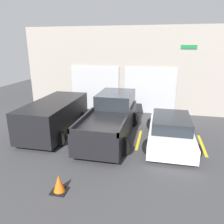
# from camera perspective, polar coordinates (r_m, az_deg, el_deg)

# --- Properties ---
(ground_plane) EXTENTS (28.00, 28.00, 0.00)m
(ground_plane) POSITION_cam_1_polar(r_m,az_deg,el_deg) (11.75, 0.91, -3.90)
(ground_plane) COLOR #3D3D3F
(shophouse_building) EXTENTS (13.37, 0.68, 5.33)m
(shophouse_building) POSITION_cam_1_polar(r_m,az_deg,el_deg) (14.29, 3.64, 10.72)
(shophouse_building) COLOR #9E9389
(shophouse_building) RESTS_ON ground
(pickup_truck) EXTENTS (2.44, 5.33, 1.87)m
(pickup_truck) POSITION_cam_1_polar(r_m,az_deg,el_deg) (10.48, -0.23, -1.52)
(pickup_truck) COLOR black
(pickup_truck) RESTS_ON ground
(sedan_white) EXTENTS (2.28, 4.29, 1.20)m
(sedan_white) POSITION_cam_1_polar(r_m,az_deg,el_deg) (10.11, 15.06, -4.66)
(sedan_white) COLOR white
(sedan_white) RESTS_ON ground
(sedan_side) EXTENTS (2.34, 4.49, 1.61)m
(sedan_side) POSITION_cam_1_polar(r_m,az_deg,el_deg) (11.13, -14.71, -0.93)
(sedan_side) COLOR black
(sedan_side) RESTS_ON ground
(parking_stripe_far_left) EXTENTS (0.12, 2.20, 0.01)m
(parking_stripe_far_left) POSITION_cam_1_polar(r_m,az_deg,el_deg) (12.09, -20.32, -4.38)
(parking_stripe_far_left) COLOR gold
(parking_stripe_far_left) RESTS_ON ground
(parking_stripe_left) EXTENTS (0.12, 2.20, 0.01)m
(parking_stripe_left) POSITION_cam_1_polar(r_m,az_deg,el_deg) (10.89, -7.79, -5.81)
(parking_stripe_left) COLOR gold
(parking_stripe_left) RESTS_ON ground
(parking_stripe_centre) EXTENTS (0.12, 2.20, 0.01)m
(parking_stripe_centre) POSITION_cam_1_polar(r_m,az_deg,el_deg) (10.31, 7.02, -7.13)
(parking_stripe_centre) COLOR gold
(parking_stripe_centre) RESTS_ON ground
(parking_stripe_right) EXTENTS (0.12, 2.20, 0.01)m
(parking_stripe_right) POSITION_cam_1_polar(r_m,az_deg,el_deg) (10.48, 22.51, -8.01)
(parking_stripe_right) COLOR gold
(parking_stripe_right) RESTS_ON ground
(traffic_cone) EXTENTS (0.47, 0.47, 0.55)m
(traffic_cone) POSITION_cam_1_polar(r_m,az_deg,el_deg) (7.03, -13.69, -17.86)
(traffic_cone) COLOR black
(traffic_cone) RESTS_ON ground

